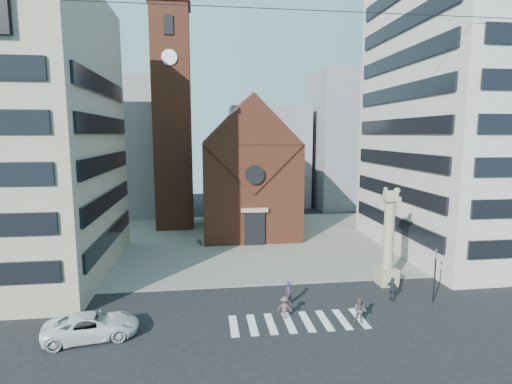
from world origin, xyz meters
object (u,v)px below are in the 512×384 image
at_px(lion_column, 388,246).
at_px(pedestrian_2, 392,289).
at_px(traffic_light, 435,274).
at_px(pedestrian_0, 289,293).
at_px(pedestrian_1, 360,311).
at_px(white_car, 92,326).
at_px(scooter_0, 200,242).

bearing_deg(lion_column, pedestrian_2, -109.06).
height_order(traffic_light, pedestrian_0, traffic_light).
distance_m(pedestrian_0, pedestrian_1, 5.63).
relative_size(traffic_light, pedestrian_1, 2.33).
distance_m(white_car, pedestrian_0, 14.18).
xyz_separation_m(white_car, pedestrian_1, (18.07, -0.34, 0.10)).
xyz_separation_m(lion_column, pedestrian_1, (-5.22, -6.74, -2.54)).
distance_m(pedestrian_0, pedestrian_2, 8.32).
height_order(lion_column, pedestrian_0, lion_column).
distance_m(white_car, pedestrian_2, 22.30).
bearing_deg(scooter_0, pedestrian_2, -69.47).
distance_m(lion_column, pedestrian_1, 8.89).
distance_m(traffic_light, pedestrian_1, 7.83).
distance_m(pedestrian_0, scooter_0, 19.18).
height_order(traffic_light, scooter_0, traffic_light).
height_order(white_car, scooter_0, white_car).
relative_size(traffic_light, scooter_0, 2.82).
bearing_deg(white_car, scooter_0, -28.11).
height_order(pedestrian_0, pedestrian_1, pedestrian_0).
height_order(lion_column, traffic_light, lion_column).
distance_m(pedestrian_1, scooter_0, 24.29).
bearing_deg(pedestrian_2, traffic_light, -124.63).
height_order(white_car, pedestrian_2, pedestrian_2).
height_order(pedestrian_2, scooter_0, pedestrian_2).
bearing_deg(traffic_light, lion_column, 116.46).
bearing_deg(pedestrian_2, pedestrian_0, 62.66).
relative_size(lion_column, pedestrian_1, 4.71).
distance_m(lion_column, pedestrian_2, 4.42).
relative_size(pedestrian_0, scooter_0, 1.23).
xyz_separation_m(traffic_light, pedestrian_1, (-7.21, -2.74, -1.37)).
distance_m(pedestrian_1, pedestrian_2, 5.20).
xyz_separation_m(traffic_light, pedestrian_2, (-3.18, 0.55, -1.32)).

